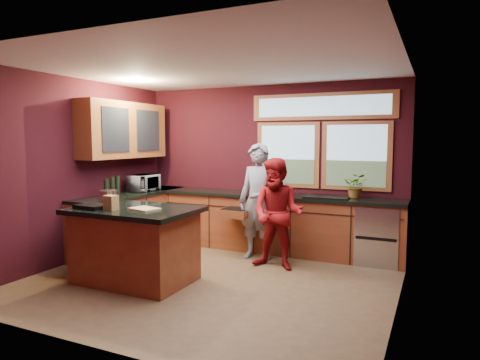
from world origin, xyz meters
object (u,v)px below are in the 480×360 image
Objects in this scene: person_grey at (258,202)px; person_red at (277,214)px; cutting_board at (145,209)px; stock_pot at (108,197)px; island at (135,244)px.

person_grey is 0.56m from person_red.
stock_pot is at bearing 165.07° from cutting_board.
person_red is 4.43× the size of cutting_board.
cutting_board is (-0.83, -1.66, 0.08)m from person_grey.
island is 0.80m from stock_pot.
stock_pot is (-0.55, 0.15, 0.56)m from island.
person_red reaches higher than cutting_board.
person_grey is at bearing 142.84° from person_red.
person_red is (1.46, 1.26, 0.30)m from island.
island is 1.00× the size of person_red.
person_grey is at bearing 57.57° from island.
island is at bearing 165.96° from cutting_board.
person_grey reaches higher than person_red.
island is at bearing -137.02° from person_red.
cutting_board is 1.46× the size of stock_pot.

